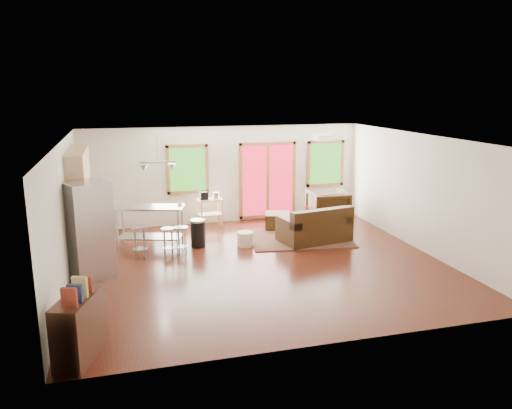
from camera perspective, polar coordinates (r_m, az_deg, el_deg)
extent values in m
cube|color=#36130B|center=(10.50, 0.43, -6.80)|extent=(7.50, 7.00, 0.02)
cube|color=white|center=(9.92, 0.46, 7.57)|extent=(7.50, 7.00, 0.02)
cube|color=silver|center=(13.48, -3.61, 3.42)|extent=(7.50, 0.02, 2.60)
cube|color=silver|center=(9.83, -21.16, -1.13)|extent=(0.02, 7.00, 2.60)
cube|color=silver|center=(11.70, 18.47, 1.26)|extent=(0.02, 7.00, 2.60)
cube|color=silver|center=(6.95, 8.36, -6.12)|extent=(7.50, 0.02, 2.60)
cube|color=#235114|center=(13.23, -7.83, 4.02)|extent=(0.94, 0.02, 1.14)
cube|color=#9A6035|center=(13.15, -7.91, 6.64)|extent=(1.10, 0.05, 0.08)
cube|color=#9A6035|center=(13.34, -7.75, 1.43)|extent=(1.10, 0.05, 0.08)
cube|color=#9A6035|center=(13.18, -10.03, 3.90)|extent=(0.08, 0.05, 1.30)
cube|color=#9A6035|center=(13.31, -5.65, 4.13)|extent=(0.08, 0.05, 1.30)
cube|color=#A71329|center=(13.75, 1.35, 2.79)|extent=(1.44, 0.02, 1.94)
cube|color=#9A6035|center=(13.61, 1.38, 6.98)|extent=(1.60, 0.05, 0.08)
cube|color=#9A6035|center=(13.97, 1.33, -1.29)|extent=(1.60, 0.05, 0.08)
cube|color=#9A6035|center=(13.56, -1.73, 2.64)|extent=(0.08, 0.05, 2.10)
cube|color=#9A6035|center=(13.99, 4.34, 2.93)|extent=(0.08, 0.05, 2.10)
cube|color=#9A6035|center=(13.75, 1.35, 2.79)|extent=(0.08, 0.05, 1.94)
cube|color=#235114|center=(14.26, 7.94, 4.67)|extent=(0.94, 0.02, 1.14)
cube|color=#9A6035|center=(14.19, 8.02, 7.11)|extent=(1.10, 0.05, 0.08)
cube|color=#9A6035|center=(14.36, 7.86, 2.26)|extent=(1.10, 0.05, 0.08)
cube|color=#9A6035|center=(14.07, 6.02, 4.61)|extent=(0.08, 0.05, 1.30)
cube|color=#9A6035|center=(14.47, 9.81, 4.72)|extent=(0.08, 0.05, 1.30)
cube|color=#43522E|center=(12.23, 4.97, -3.82)|extent=(2.64, 2.16, 0.02)
cube|color=black|center=(11.99, 6.65, -3.15)|extent=(1.75, 1.19, 0.45)
cube|color=black|center=(11.60, 7.62, -1.54)|extent=(1.63, 0.50, 0.41)
cube|color=black|center=(11.56, 3.74, -2.09)|extent=(0.37, 0.94, 0.17)
cube|color=black|center=(12.29, 9.46, -1.33)|extent=(0.37, 0.94, 0.17)
cube|color=black|center=(11.78, 5.08, -1.94)|extent=(0.76, 0.70, 0.13)
cube|color=black|center=(12.15, 7.98, -1.55)|extent=(0.76, 0.70, 0.13)
cube|color=#361D12|center=(12.38, 5.74, -2.06)|extent=(1.03, 0.83, 0.04)
cube|color=#361D12|center=(12.04, 5.02, -3.36)|extent=(0.07, 0.07, 0.32)
cube|color=#361D12|center=(12.54, 7.60, -2.76)|extent=(0.07, 0.07, 0.32)
cube|color=#361D12|center=(12.33, 3.81, -2.95)|extent=(0.07, 0.07, 0.32)
cube|color=#361D12|center=(12.81, 6.38, -2.38)|extent=(0.07, 0.07, 0.32)
imported|color=black|center=(13.50, 8.19, -0.15)|extent=(1.03, 0.97, 1.00)
cube|color=black|center=(12.99, 2.47, -1.88)|extent=(0.78, 0.78, 0.41)
cylinder|color=silver|center=(11.59, -1.25, -3.96)|extent=(0.38, 0.38, 0.33)
imported|color=silver|center=(12.62, 5.82, -1.07)|extent=(0.23, 0.24, 0.18)
sphere|color=red|center=(12.62, 5.87, -0.40)|extent=(0.09, 0.09, 0.07)
sphere|color=red|center=(12.55, 5.81, -0.39)|extent=(0.09, 0.09, 0.07)
sphere|color=red|center=(12.61, 5.72, -0.24)|extent=(0.09, 0.09, 0.07)
imported|color=maroon|center=(12.46, 8.21, -1.08)|extent=(0.21, 0.08, 0.28)
cube|color=tan|center=(11.66, -18.52, -3.10)|extent=(0.60, 2.20, 0.90)
cube|color=black|center=(11.54, -18.69, -0.86)|extent=(0.64, 2.24, 0.04)
cube|color=tan|center=(11.35, -19.68, 4.16)|extent=(0.36, 2.20, 0.70)
cylinder|color=#B7BABC|center=(11.03, -18.87, -0.91)|extent=(0.12, 0.12, 0.18)
cube|color=black|center=(11.90, -18.63, 0.16)|extent=(0.22, 0.18, 0.20)
cube|color=#B7BABC|center=(10.06, -18.57, -2.77)|extent=(0.98, 0.97, 1.87)
cube|color=gray|center=(10.19, -16.68, -2.44)|extent=(0.31, 0.63, 1.83)
cylinder|color=gray|center=(9.95, -16.10, -1.83)|extent=(0.03, 0.03, 1.25)
cylinder|color=gray|center=(10.36, -17.14, -1.32)|extent=(0.03, 0.03, 1.25)
cube|color=#B7BABC|center=(11.53, -12.12, -0.31)|extent=(1.64, 1.03, 0.04)
cube|color=gray|center=(11.71, -11.96, -3.61)|extent=(1.52, 0.92, 0.03)
cylinder|color=gray|center=(11.62, -15.60, -2.87)|extent=(0.05, 0.05, 0.93)
cylinder|color=gray|center=(11.29, -8.85, -3.00)|extent=(0.05, 0.05, 0.93)
cylinder|color=gray|center=(12.05, -14.96, -2.26)|extent=(0.05, 0.05, 0.93)
cylinder|color=gray|center=(11.73, -8.44, -2.37)|extent=(0.05, 0.05, 0.93)
imported|color=white|center=(11.58, -8.71, 0.20)|extent=(0.14, 0.12, 0.12)
cylinder|color=#B7BABC|center=(10.87, -13.23, -2.56)|extent=(0.36, 0.36, 0.04)
cylinder|color=gray|center=(11.07, -12.72, -4.18)|extent=(0.03, 0.03, 0.68)
cylinder|color=gray|center=(11.05, -13.66, -4.26)|extent=(0.03, 0.03, 0.68)
cylinder|color=gray|center=(10.88, -13.55, -4.54)|extent=(0.03, 0.03, 0.68)
cylinder|color=gray|center=(10.89, -12.59, -4.46)|extent=(0.03, 0.03, 0.68)
cylinder|color=gray|center=(11.01, -13.10, -4.95)|extent=(0.33, 0.33, 0.01)
cylinder|color=#B7BABC|center=(10.91, -10.05, -2.77)|extent=(0.35, 0.35, 0.04)
cylinder|color=gray|center=(11.07, -9.52, -4.23)|extent=(0.02, 0.02, 0.60)
cylinder|color=gray|center=(11.09, -10.36, -4.24)|extent=(0.02, 0.02, 0.60)
cylinder|color=gray|center=(10.94, -10.44, -4.49)|extent=(0.02, 0.02, 0.60)
cylinder|color=gray|center=(10.92, -9.59, -4.49)|extent=(0.02, 0.02, 0.60)
cylinder|color=gray|center=(11.04, -9.96, -4.89)|extent=(0.32, 0.32, 0.01)
cylinder|color=#B7BABC|center=(10.92, -8.56, -2.64)|extent=(0.38, 0.38, 0.04)
cylinder|color=gray|center=(11.07, -8.00, -4.15)|extent=(0.03, 0.03, 0.61)
cylinder|color=gray|center=(11.10, -8.84, -4.13)|extent=(0.03, 0.03, 0.61)
cylinder|color=gray|center=(10.95, -9.01, -4.38)|extent=(0.03, 0.03, 0.61)
cylinder|color=gray|center=(10.92, -8.15, -4.40)|extent=(0.03, 0.03, 0.61)
cylinder|color=gray|center=(11.04, -8.48, -4.80)|extent=(0.35, 0.35, 0.01)
cylinder|color=black|center=(11.59, -6.64, -3.36)|extent=(0.43, 0.43, 0.59)
cylinder|color=#B7BABC|center=(11.51, -6.68, -1.85)|extent=(0.44, 0.44, 0.05)
cube|color=tan|center=(12.98, -5.27, 0.56)|extent=(0.67, 0.46, 0.04)
cube|color=tan|center=(13.07, -5.24, -1.12)|extent=(0.63, 0.43, 0.03)
cube|color=tan|center=(12.85, -6.23, -1.31)|extent=(0.04, 0.04, 0.76)
cube|color=tan|center=(12.98, -3.89, -1.11)|extent=(0.04, 0.04, 0.76)
cube|color=tan|center=(13.16, -6.57, -0.97)|extent=(0.04, 0.04, 0.76)
cube|color=tan|center=(13.29, -4.28, -0.78)|extent=(0.04, 0.04, 0.76)
cube|color=black|center=(12.92, -5.98, 1.01)|extent=(0.21, 0.20, 0.20)
cylinder|color=#B7BABC|center=(13.00, -4.58, 1.04)|extent=(0.16, 0.16, 0.16)
cube|color=#361D12|center=(7.30, -19.52, -13.10)|extent=(0.69, 1.06, 0.88)
cube|color=maroon|center=(6.77, -20.56, -9.97)|extent=(0.21, 0.12, 0.26)
cube|color=navy|center=(6.91, -19.99, -9.53)|extent=(0.21, 0.12, 0.24)
cube|color=tan|center=(7.04, -19.47, -8.87)|extent=(0.21, 0.12, 0.29)
cube|color=maroon|center=(7.20, -18.94, -8.63)|extent=(0.21, 0.12, 0.22)
cube|color=white|center=(11.02, 7.70, 7.60)|extent=(0.35, 0.35, 0.12)
cylinder|color=gray|center=(11.10, -11.23, 6.31)|extent=(0.02, 0.02, 0.60)
cube|color=gray|center=(11.14, -11.16, 4.78)|extent=(0.80, 0.04, 0.03)
cone|color=#B7BABC|center=(11.14, -12.68, 4.09)|extent=(0.18, 0.18, 0.14)
cone|color=#B7BABC|center=(11.18, -9.60, 4.25)|extent=(0.18, 0.18, 0.14)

